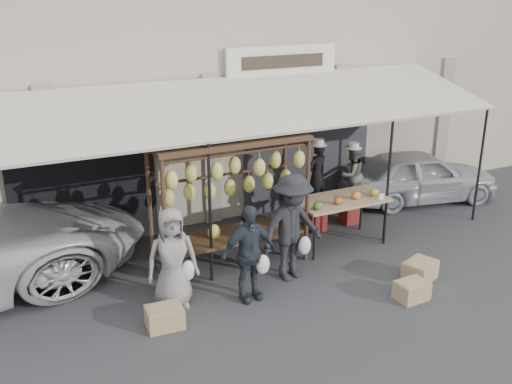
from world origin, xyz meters
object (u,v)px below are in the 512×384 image
at_px(banana_rack, 231,180).
at_px(customer_left, 172,258).
at_px(customer_mid, 248,253).
at_px(produce_table, 341,201).
at_px(vendor_left, 317,175).
at_px(vendor_right, 352,175).
at_px(customer_right, 292,228).
at_px(crate_near_b, 420,271).
at_px(sedan, 419,176).
at_px(crate_far, 165,317).
at_px(crate_near_a, 412,290).

relative_size(banana_rack, customer_left, 1.68).
relative_size(customer_left, customer_mid, 1.02).
distance_m(produce_table, vendor_left, 0.85).
bearing_deg(vendor_left, vendor_right, 164.87).
relative_size(vendor_left, vendor_right, 1.08).
bearing_deg(customer_right, crate_near_b, -37.46).
relative_size(customer_right, sedan, 0.52).
xyz_separation_m(customer_mid, sedan, (5.26, 2.19, -0.17)).
distance_m(vendor_left, crate_far, 4.34).
xyz_separation_m(crate_near_a, sedan, (3.04, 3.32, 0.44)).
relative_size(crate_near_a, crate_near_b, 0.90).
distance_m(vendor_left, sedan, 3.00).
xyz_separation_m(customer_left, crate_far, (-0.31, -0.50, -0.62)).
xyz_separation_m(customer_mid, crate_near_a, (2.22, -1.13, -0.62)).
distance_m(crate_near_a, crate_near_b, 0.69).
distance_m(banana_rack, crate_far, 2.50).
xyz_separation_m(crate_near_a, crate_far, (-3.61, 0.95, 0.01)).
xyz_separation_m(produce_table, customer_right, (-1.45, -0.72, 0.03)).
xyz_separation_m(banana_rack, sedan, (5.04, 1.09, -0.98)).
xyz_separation_m(vendor_right, customer_mid, (-3.16, -1.81, -0.26)).
height_order(vendor_left, sedan, vendor_left).
bearing_deg(sedan, banana_rack, 114.44).
bearing_deg(vendor_right, sedan, -177.80).
distance_m(vendor_right, customer_right, 2.71).
xyz_separation_m(vendor_left, customer_right, (-1.42, -1.52, -0.24)).
xyz_separation_m(produce_table, customer_left, (-3.44, -0.69, -0.09)).
xyz_separation_m(vendor_right, crate_far, (-4.55, -2.00, -0.87)).
distance_m(vendor_left, crate_near_a, 3.11).
relative_size(crate_near_a, sedan, 0.14).
bearing_deg(vendor_left, crate_near_b, 84.70).
bearing_deg(vendor_right, produce_table, 37.28).
xyz_separation_m(vendor_left, customer_mid, (-2.34, -1.82, -0.37)).
distance_m(vendor_right, customer_mid, 3.65).
bearing_deg(banana_rack, crate_near_a, -48.15).
relative_size(produce_table, customer_left, 1.10).
bearing_deg(crate_far, banana_rack, 38.53).
height_order(vendor_right, crate_near_b, vendor_right).
height_order(produce_table, customer_left, customer_left).
bearing_deg(crate_near_a, produce_table, 86.25).
bearing_deg(customer_mid, crate_near_a, -31.06).
height_order(customer_left, customer_mid, customer_left).
height_order(vendor_right, crate_near_a, vendor_right).
relative_size(crate_near_b, sedan, 0.15).
height_order(produce_table, customer_mid, customer_mid).
bearing_deg(crate_near_a, vendor_right, 72.45).
distance_m(customer_mid, crate_far, 1.53).
distance_m(customer_left, customer_mid, 1.13).
bearing_deg(customer_left, vendor_right, 26.92).
bearing_deg(customer_left, sedan, 23.94).
bearing_deg(banana_rack, produce_table, -2.34).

